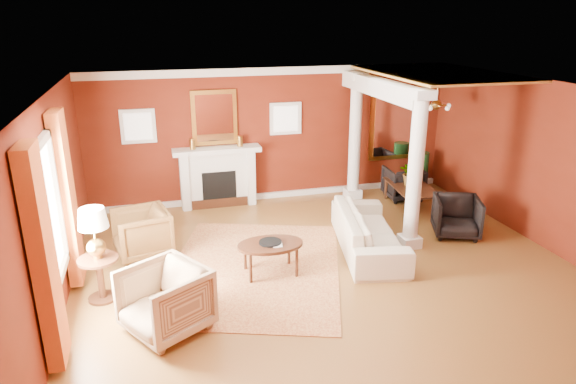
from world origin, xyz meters
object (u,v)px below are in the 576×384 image
object	(u,v)px
coffee_table	(270,246)
sofa	(369,225)
armchair_leopard	(142,231)
side_table	(95,240)
dining_table	(413,191)
armchair_stripe	(165,297)

from	to	relation	value
coffee_table	sofa	bearing A→B (deg)	12.47
armchair_leopard	side_table	size ratio (longest dim) A/B	0.64
side_table	dining_table	xyz separation A→B (m)	(6.16, 2.17, -0.55)
armchair_leopard	coffee_table	size ratio (longest dim) A/B	0.86
coffee_table	armchair_leopard	bearing A→B (deg)	147.98
side_table	dining_table	size ratio (longest dim) A/B	0.99
coffee_table	armchair_stripe	bearing A→B (deg)	-145.28
sofa	armchair_leopard	world-z (taller)	sofa
armchair_leopard	dining_table	bearing A→B (deg)	86.19
armchair_stripe	coffee_table	distance (m)	2.04
sofa	side_table	size ratio (longest dim) A/B	1.71
sofa	side_table	bearing A→B (deg)	108.36
armchair_leopard	armchair_stripe	size ratio (longest dim) A/B	0.92
side_table	dining_table	bearing A→B (deg)	19.41
sofa	armchair_leopard	distance (m)	3.92
armchair_stripe	side_table	world-z (taller)	side_table
side_table	armchair_leopard	bearing A→B (deg)	66.42
armchair_leopard	armchair_stripe	bearing A→B (deg)	-5.36
armchair_stripe	side_table	bearing A→B (deg)	-171.75
armchair_leopard	coffee_table	xyz separation A→B (m)	(1.97, -1.23, 0.03)
armchair_leopard	dining_table	world-z (taller)	armchair_leopard
side_table	armchair_stripe	bearing A→B (deg)	-50.10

